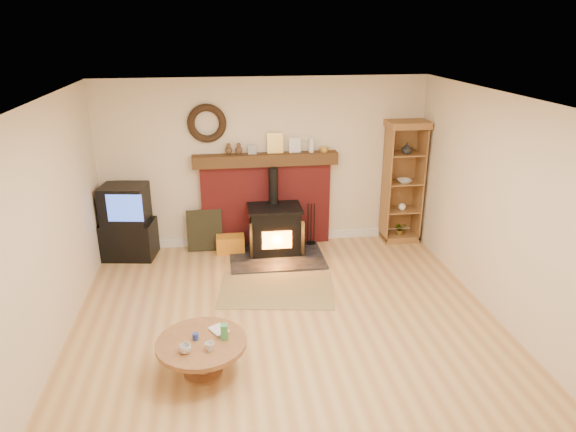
{
  "coord_description": "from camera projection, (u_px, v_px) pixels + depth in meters",
  "views": [
    {
      "loc": [
        -0.72,
        -4.89,
        3.31
      ],
      "look_at": [
        0.11,
        1.0,
        1.08
      ],
      "focal_mm": 32.0,
      "sensor_mm": 36.0,
      "label": 1
    }
  ],
  "objects": [
    {
      "name": "wood_stove",
      "position": [
        275.0,
        231.0,
        7.78
      ],
      "size": [
        1.4,
        1.0,
        1.31
      ],
      "color": "black",
      "rests_on": "ground"
    },
    {
      "name": "leaning_painting",
      "position": [
        205.0,
        230.0,
        7.91
      ],
      "size": [
        0.54,
        0.14,
        0.64
      ],
      "primitive_type": "cube",
      "rotation": [
        -0.17,
        0.0,
        0.0
      ],
      "color": "black",
      "rests_on": "ground"
    },
    {
      "name": "firelog_box",
      "position": [
        231.0,
        244.0,
        7.89
      ],
      "size": [
        0.43,
        0.27,
        0.27
      ],
      "primitive_type": "cube",
      "rotation": [
        0.0,
        0.0,
        -0.01
      ],
      "color": "yellow",
      "rests_on": "ground"
    },
    {
      "name": "chimney_breast",
      "position": [
        266.0,
        196.0,
        7.98
      ],
      "size": [
        2.2,
        0.22,
        1.78
      ],
      "color": "maroon",
      "rests_on": "ground"
    },
    {
      "name": "curio_cabinet",
      "position": [
        402.0,
        182.0,
        8.1
      ],
      "size": [
        0.62,
        0.45,
        1.94
      ],
      "color": "brown",
      "rests_on": "ground"
    },
    {
      "name": "ground",
      "position": [
        291.0,
        337.0,
        5.79
      ],
      "size": [
        5.5,
        5.5,
        0.0
      ],
      "primitive_type": "plane",
      "color": "#B6844C",
      "rests_on": "ground"
    },
    {
      "name": "coffee_table",
      "position": [
        202.0,
        347.0,
        5.07
      ],
      "size": [
        0.9,
        0.9,
        0.54
      ],
      "color": "brown",
      "rests_on": "ground"
    },
    {
      "name": "tv_unit",
      "position": [
        127.0,
        223.0,
        7.61
      ],
      "size": [
        0.84,
        0.64,
        1.12
      ],
      "color": "black",
      "rests_on": "ground"
    },
    {
      "name": "room_shell",
      "position": [
        288.0,
        189.0,
        5.27
      ],
      "size": [
        5.02,
        5.52,
        2.61
      ],
      "color": "beige",
      "rests_on": "ground"
    },
    {
      "name": "area_rug",
      "position": [
        276.0,
        290.0,
        6.8
      ],
      "size": [
        1.63,
        1.24,
        0.01
      ],
      "primitive_type": "cube",
      "rotation": [
        0.0,
        0.0,
        -0.16
      ],
      "color": "brown",
      "rests_on": "ground"
    },
    {
      "name": "fire_tools",
      "position": [
        311.0,
        237.0,
        8.15
      ],
      "size": [
        0.16,
        0.16,
        0.7
      ],
      "color": "black",
      "rests_on": "ground"
    }
  ]
}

